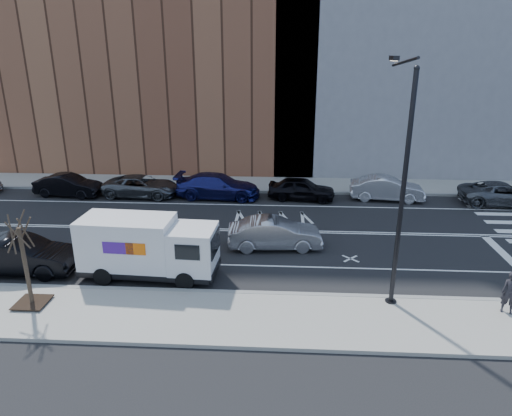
# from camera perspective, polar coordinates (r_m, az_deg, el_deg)

# --- Properties ---
(ground) EXTENTS (120.00, 120.00, 0.00)m
(ground) POSITION_cam_1_polar(r_m,az_deg,el_deg) (25.41, -2.82, -2.78)
(ground) COLOR black
(ground) RESTS_ON ground
(sidewalk_near) EXTENTS (44.00, 3.60, 0.15)m
(sidewalk_near) POSITION_cam_1_polar(r_m,az_deg,el_deg) (17.61, -5.90, -13.41)
(sidewalk_near) COLOR gray
(sidewalk_near) RESTS_ON ground
(sidewalk_far) EXTENTS (44.00, 3.60, 0.15)m
(sidewalk_far) POSITION_cam_1_polar(r_m,az_deg,el_deg) (33.66, -1.25, 3.00)
(sidewalk_far) COLOR gray
(sidewalk_far) RESTS_ON ground
(curb_near) EXTENTS (44.00, 0.25, 0.17)m
(curb_near) POSITION_cam_1_polar(r_m,az_deg,el_deg) (19.12, -5.05, -10.47)
(curb_near) COLOR gray
(curb_near) RESTS_ON ground
(curb_far) EXTENTS (44.00, 0.25, 0.17)m
(curb_far) POSITION_cam_1_polar(r_m,az_deg,el_deg) (31.94, -1.50, 2.11)
(curb_far) COLOR gray
(curb_far) RESTS_ON ground
(road_markings) EXTENTS (40.00, 8.60, 0.01)m
(road_markings) POSITION_cam_1_polar(r_m,az_deg,el_deg) (25.41, -2.82, -2.77)
(road_markings) COLOR white
(road_markings) RESTS_ON ground
(bldg_brick) EXTENTS (26.00, 10.00, 22.00)m
(bldg_brick) POSITION_cam_1_polar(r_m,az_deg,el_deg) (40.43, -12.74, 20.99)
(bldg_brick) COLOR brown
(bldg_brick) RESTS_ON ground
(bldg_concrete) EXTENTS (20.00, 10.00, 26.00)m
(bldg_concrete) POSITION_cam_1_polar(r_m,az_deg,el_deg) (40.24, 18.38, 23.40)
(bldg_concrete) COLOR slate
(bldg_concrete) RESTS_ON ground
(streetlight) EXTENTS (0.44, 4.02, 9.34)m
(streetlight) POSITION_cam_1_polar(r_m,az_deg,el_deg) (17.63, 17.66, 3.66)
(streetlight) COLOR black
(streetlight) RESTS_ON ground
(street_tree) EXTENTS (1.20, 1.20, 3.75)m
(street_tree) POSITION_cam_1_polar(r_m,az_deg,el_deg) (19.58, -26.71, -7.38)
(street_tree) COLOR black
(street_tree) RESTS_ON ground
(fedex_van) EXTENTS (6.08, 2.39, 2.73)m
(fedex_van) POSITION_cam_1_polar(r_m,az_deg,el_deg) (20.40, -13.42, -4.73)
(fedex_van) COLOR black
(fedex_van) RESTS_ON ground
(far_parked_b) EXTENTS (4.63, 2.01, 1.48)m
(far_parked_b) POSITION_cam_1_polar(r_m,az_deg,el_deg) (33.54, -22.39, 2.63)
(far_parked_b) COLOR black
(far_parked_b) RESTS_ON ground
(far_parked_c) EXTENTS (5.23, 2.63, 1.42)m
(far_parked_c) POSITION_cam_1_polar(r_m,az_deg,el_deg) (31.91, -14.13, 2.67)
(far_parked_c) COLOR #4C4F53
(far_parked_c) RESTS_ON ground
(far_parked_d) EXTENTS (5.74, 2.60, 1.63)m
(far_parked_d) POSITION_cam_1_polar(r_m,az_deg,el_deg) (30.72, -4.80, 2.76)
(far_parked_d) COLOR navy
(far_parked_d) RESTS_ON ground
(far_parked_e) EXTENTS (4.56, 2.25, 1.50)m
(far_parked_e) POSITION_cam_1_polar(r_m,az_deg,el_deg) (30.41, 5.70, 2.42)
(far_parked_e) COLOR black
(far_parked_e) RESTS_ON ground
(far_parked_f) EXTENTS (4.90, 2.09, 1.57)m
(far_parked_f) POSITION_cam_1_polar(r_m,az_deg,el_deg) (31.39, 16.03, 2.37)
(far_parked_f) COLOR silver
(far_parked_f) RESTS_ON ground
(far_parked_g) EXTENTS (5.41, 2.79, 1.46)m
(far_parked_g) POSITION_cam_1_polar(r_m,az_deg,el_deg) (33.24, 28.46, 1.56)
(far_parked_g) COLOR #4D5054
(far_parked_g) RESTS_ON ground
(driving_sedan) EXTENTS (4.80, 2.00, 1.54)m
(driving_sedan) POSITION_cam_1_polar(r_m,az_deg,el_deg) (22.94, 2.37, -3.20)
(driving_sedan) COLOR #A1A1A6
(driving_sedan) RESTS_ON ground
(near_parked_rear_a) EXTENTS (5.11, 1.82, 1.68)m
(near_parked_rear_a) POSITION_cam_1_polar(r_m,az_deg,el_deg) (23.02, -27.47, -5.25)
(near_parked_rear_a) COLOR black
(near_parked_rear_a) RESTS_ON ground
(pedestrian) EXTENTS (0.71, 0.60, 1.66)m
(pedestrian) POSITION_cam_1_polar(r_m,az_deg,el_deg) (19.67, 29.19, -9.23)
(pedestrian) COLOR black
(pedestrian) RESTS_ON sidewalk_near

